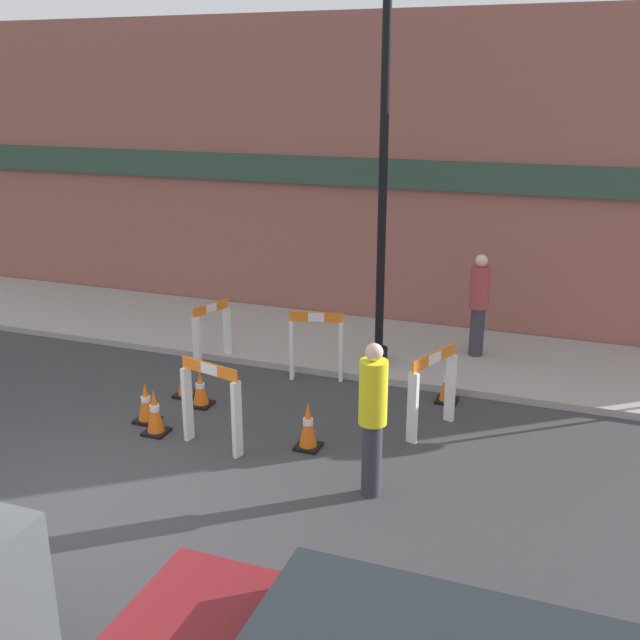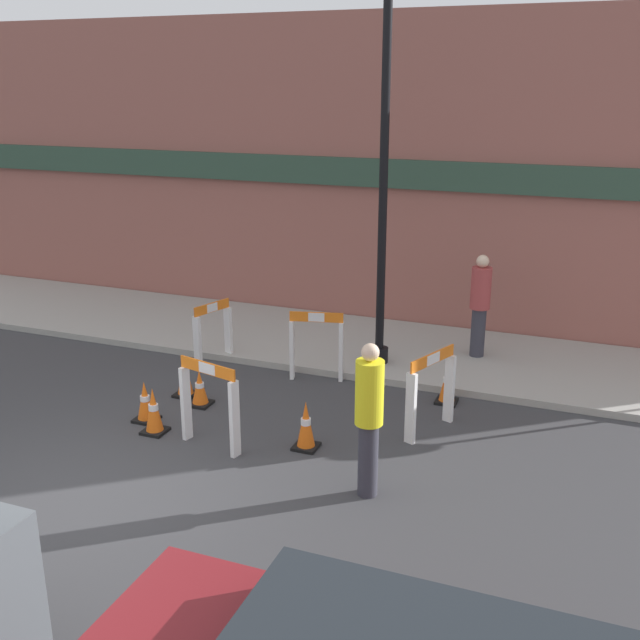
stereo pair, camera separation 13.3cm
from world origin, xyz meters
name	(u,v)px [view 2 (the right image)]	position (x,y,z in m)	size (l,w,h in m)	color
ground_plane	(61,508)	(0.00, 0.00, 0.00)	(60.00, 60.00, 0.00)	#38383A
sidewalk_slab	(284,335)	(0.00, 5.91, 0.05)	(18.00, 2.82, 0.11)	#9E9B93
storefront_facade	(315,172)	(0.00, 7.40, 2.75)	(18.00, 0.22, 5.50)	#93564C
streetlamp_post	(386,95)	(1.99, 5.14, 4.17)	(0.44, 0.44, 6.43)	black
barricade_0	(213,332)	(-0.54, 4.35, 0.54)	(0.35, 0.72, 1.03)	white
barricade_1	(209,402)	(0.82, 1.82, 0.61)	(0.88, 0.34, 1.13)	white
barricade_2	(431,389)	(3.26, 3.23, 0.60)	(0.46, 0.90, 1.09)	white
barricade_3	(316,344)	(1.23, 4.35, 0.58)	(0.82, 0.33, 1.08)	white
traffic_cone_0	(200,389)	(0.06, 2.88, 0.25)	(0.30, 0.30, 0.52)	black
traffic_cone_1	(185,378)	(-0.31, 3.08, 0.27)	(0.30, 0.30, 0.57)	black
traffic_cone_2	(306,426)	(1.93, 2.22, 0.30)	(0.30, 0.30, 0.63)	black
traffic_cone_3	(154,411)	(-0.06, 1.90, 0.30)	(0.30, 0.30, 0.62)	black
traffic_cone_4	(145,402)	(-0.37, 2.17, 0.27)	(0.30, 0.30, 0.56)	black
traffic_cone_5	(447,384)	(3.27, 4.22, 0.29)	(0.30, 0.30, 0.59)	black
person_worker	(369,415)	(2.98, 1.46, 0.96)	(0.43, 0.43, 1.77)	#33333D
person_pedestrian	(480,302)	(3.38, 5.99, 1.01)	(0.38, 0.38, 1.67)	#33333D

